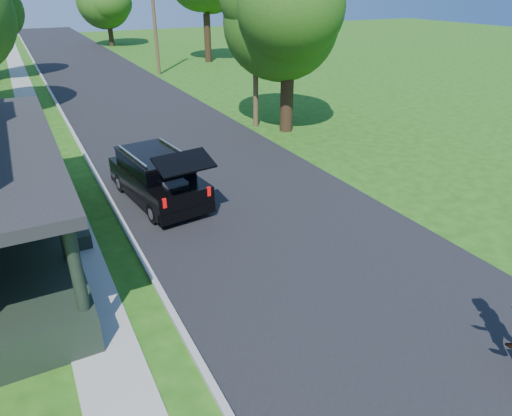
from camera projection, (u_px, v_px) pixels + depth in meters
ground at (359, 299)px, 10.67m from camera, size 140.00×140.00×0.00m
street at (138, 110)px, 26.55m from camera, size 8.00×120.00×0.02m
curb at (65, 118)px, 24.86m from camera, size 0.15×120.00×0.12m
sidewalk at (34, 122)px, 24.22m from camera, size 1.30×120.00×0.03m
black_suv at (158, 177)px, 15.14m from camera, size 2.34×4.93×2.21m
tree_right_near at (288, 6)px, 20.31m from camera, size 6.75×6.34×8.66m
utility_pole_near at (256, 32)px, 21.48m from camera, size 1.59×0.27×8.84m
utility_pole_far at (153, 4)px, 34.54m from camera, size 1.56×0.45×10.12m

